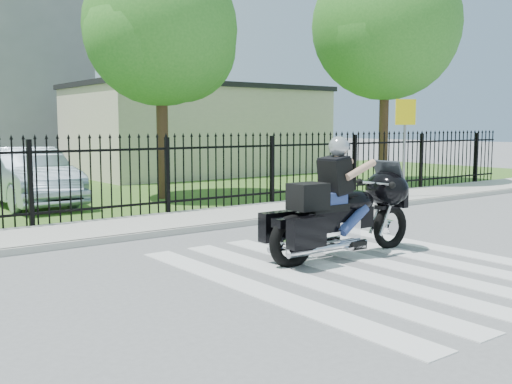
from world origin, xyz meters
TOP-DOWN VIEW (x-y plane):
  - ground at (0.00, 0.00)m, footprint 120.00×120.00m
  - crosswalk at (0.00, 0.00)m, footprint 5.00×5.50m
  - sidewalk at (0.00, 5.00)m, footprint 40.00×2.00m
  - curb at (0.00, 4.00)m, footprint 40.00×0.12m
  - grass_strip at (0.00, 12.00)m, footprint 40.00×12.00m
  - iron_fence at (0.00, 6.00)m, footprint 26.00×0.04m
  - tree_mid at (1.50, 9.00)m, footprint 4.20×4.20m
  - tree_right at (9.50, 8.00)m, footprint 5.00×5.00m
  - building_low at (7.00, 16.00)m, footprint 10.00×6.00m
  - building_low_roof at (7.00, 16.00)m, footprint 10.20×6.20m
  - motorcycle_rider at (0.18, 0.74)m, footprint 2.94×0.87m
  - parked_car at (-1.94, 9.85)m, footprint 1.63×4.53m
  - traffic_sign at (6.57, 4.70)m, footprint 0.54×0.28m

SIDE VIEW (x-z plane):
  - ground at x=0.00m, z-range 0.00..0.00m
  - crosswalk at x=0.00m, z-range 0.00..0.01m
  - grass_strip at x=0.00m, z-range 0.00..0.02m
  - sidewalk at x=0.00m, z-range 0.00..0.12m
  - curb at x=0.00m, z-range 0.00..0.12m
  - parked_car at x=-1.94m, z-range 0.02..1.51m
  - motorcycle_rider at x=0.18m, z-range -0.18..1.77m
  - iron_fence at x=0.00m, z-range 0.00..1.80m
  - building_low at x=7.00m, z-range 0.00..3.50m
  - traffic_sign at x=6.57m, z-range 0.69..3.33m
  - building_low_roof at x=7.00m, z-range 3.50..3.70m
  - tree_mid at x=1.50m, z-range 1.28..8.06m
  - tree_right at x=9.50m, z-range 1.44..9.34m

